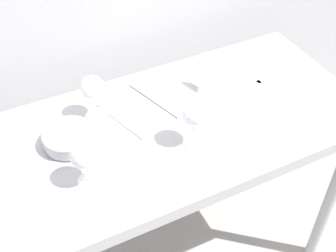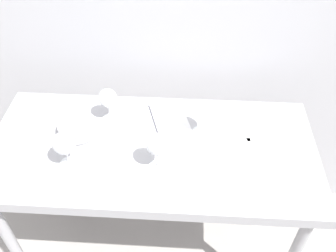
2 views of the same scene
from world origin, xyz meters
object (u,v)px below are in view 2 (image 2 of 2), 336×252
at_px(open_notebook, 154,124).
at_px(wine_glass_far_right, 202,112).
at_px(wine_glass_far_left, 108,99).
at_px(tasting_sheet_lower, 231,157).
at_px(tasting_bowl, 78,127).
at_px(wine_glass_near_center, 157,145).
at_px(wine_glass_near_left, 64,144).
at_px(tasting_sheet_upper, 254,123).

bearing_deg(open_notebook, wine_glass_far_right, -27.31).
bearing_deg(wine_glass_far_left, open_notebook, -6.79).
height_order(tasting_sheet_lower, tasting_bowl, tasting_bowl).
bearing_deg(tasting_bowl, wine_glass_near_center, -25.47).
bearing_deg(wine_glass_near_left, tasting_sheet_upper, 20.46).
distance_m(wine_glass_near_center, open_notebook, 0.28).
bearing_deg(tasting_sheet_upper, open_notebook, 167.86).
xyz_separation_m(wine_glass_far_left, tasting_bowl, (-0.13, -0.10, -0.09)).
height_order(wine_glass_far_left, tasting_bowl, wine_glass_far_left).
height_order(wine_glass_far_right, wine_glass_near_left, wine_glass_far_right).
relative_size(wine_glass_far_left, tasting_sheet_lower, 0.75).
relative_size(wine_glass_near_center, wine_glass_far_right, 1.01).
height_order(wine_glass_near_center, wine_glass_far_left, wine_glass_near_center).
xyz_separation_m(tasting_sheet_upper, tasting_bowl, (-0.78, -0.11, 0.03)).
height_order(wine_glass_near_center, tasting_bowl, wine_glass_near_center).
bearing_deg(wine_glass_far_left, tasting_bowl, -142.53).
relative_size(wine_glass_near_center, tasting_bowl, 1.01).
bearing_deg(wine_glass_near_center, tasting_sheet_upper, 34.25).
bearing_deg(tasting_bowl, wine_glass_near_left, -88.55).
relative_size(wine_glass_far_left, wine_glass_far_right, 0.98).
bearing_deg(wine_glass_near_left, wine_glass_far_left, 66.36).
xyz_separation_m(tasting_sheet_upper, tasting_sheet_lower, (-0.12, -0.22, 0.00)).
xyz_separation_m(wine_glass_far_left, tasting_sheet_lower, (0.54, -0.20, -0.12)).
xyz_separation_m(wine_glass_far_right, tasting_bowl, (-0.54, -0.04, -0.09)).
distance_m(wine_glass_near_left, open_notebook, 0.42).
bearing_deg(open_notebook, tasting_bowl, 174.95).
height_order(wine_glass_near_center, tasting_sheet_lower, wine_glass_near_center).
height_order(wine_glass_far_left, tasting_sheet_lower, wine_glass_far_left).
relative_size(wine_glass_near_center, tasting_sheet_lower, 0.78).
relative_size(wine_glass_far_right, open_notebook, 0.46).
relative_size(wine_glass_far_right, wine_glass_near_left, 1.04).
relative_size(tasting_sheet_upper, tasting_bowl, 1.25).
distance_m(open_notebook, tasting_bowl, 0.34).
distance_m(wine_glass_far_left, wine_glass_far_right, 0.42).
xyz_separation_m(wine_glass_far_left, tasting_sheet_upper, (0.65, 0.01, -0.12)).
height_order(open_notebook, tasting_bowl, tasting_bowl).
xyz_separation_m(wine_glass_far_left, wine_glass_far_right, (0.41, -0.06, 0.00)).
bearing_deg(tasting_sheet_lower, tasting_sheet_upper, 58.84).
bearing_deg(open_notebook, tasting_sheet_lower, -45.52).
xyz_separation_m(wine_glass_near_center, tasting_bowl, (-0.36, 0.17, -0.09)).
distance_m(wine_glass_far_right, tasting_bowl, 0.55).
relative_size(wine_glass_far_left, wine_glass_near_left, 1.01).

